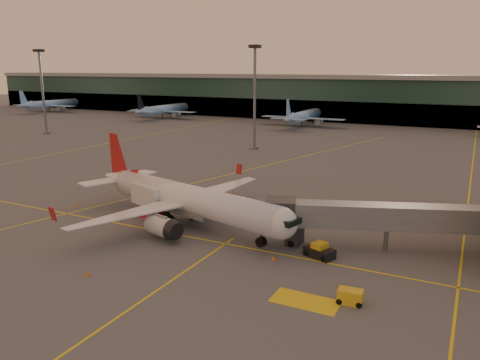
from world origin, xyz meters
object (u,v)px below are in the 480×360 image
at_px(catering_truck, 151,199).
at_px(pushback_tug, 319,251).
at_px(gpu_cart, 350,297).
at_px(main_airplane, 185,199).

xyz_separation_m(catering_truck, pushback_tug, (25.08, -3.14, -1.94)).
distance_m(catering_truck, gpu_cart, 32.95).
relative_size(main_airplane, catering_truck, 5.44).
bearing_deg(gpu_cart, pushback_tug, 117.85).
xyz_separation_m(main_airplane, gpu_cart, (24.62, -11.31, -2.86)).
bearing_deg(main_airplane, pushback_tug, 6.88).
relative_size(main_airplane, gpu_cart, 15.30).
xyz_separation_m(main_airplane, pushback_tug, (19.04, -2.53, -2.81)).
bearing_deg(catering_truck, gpu_cart, -2.01).
bearing_deg(catering_truck, main_airplane, 13.49).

